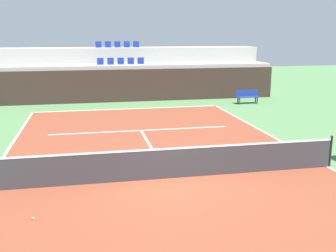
# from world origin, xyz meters

# --- Properties ---
(ground_plane) EXTENTS (80.00, 80.00, 0.00)m
(ground_plane) POSITION_xyz_m (0.00, 0.00, 0.00)
(ground_plane) COLOR #477042
(court_surface) EXTENTS (11.00, 24.00, 0.01)m
(court_surface) POSITION_xyz_m (0.00, 0.00, 0.01)
(court_surface) COLOR brown
(court_surface) RESTS_ON ground_plane
(baseline_far) EXTENTS (11.00, 0.10, 0.00)m
(baseline_far) POSITION_xyz_m (0.00, 11.95, 0.01)
(baseline_far) COLOR white
(baseline_far) RESTS_ON court_surface
(sideline_right) EXTENTS (0.10, 24.00, 0.00)m
(sideline_right) POSITION_xyz_m (5.45, 0.00, 0.01)
(sideline_right) COLOR white
(sideline_right) RESTS_ON court_surface
(service_line_far) EXTENTS (8.26, 0.10, 0.00)m
(service_line_far) POSITION_xyz_m (0.00, 6.40, 0.01)
(service_line_far) COLOR white
(service_line_far) RESTS_ON court_surface
(centre_service_line) EXTENTS (0.10, 6.40, 0.00)m
(centre_service_line) POSITION_xyz_m (0.00, 3.20, 0.01)
(centre_service_line) COLOR white
(centre_service_line) RESTS_ON court_surface
(back_wall) EXTENTS (20.71, 0.30, 2.11)m
(back_wall) POSITION_xyz_m (0.00, 14.71, 1.05)
(back_wall) COLOR #33231E
(back_wall) RESTS_ON ground_plane
(stands_tier_lower) EXTENTS (20.71, 2.40, 2.35)m
(stands_tier_lower) POSITION_xyz_m (0.00, 16.06, 1.17)
(stands_tier_lower) COLOR #9E9E99
(stands_tier_lower) RESTS_ON ground_plane
(stands_tier_upper) EXTENTS (20.71, 2.40, 3.40)m
(stands_tier_upper) POSITION_xyz_m (0.00, 18.46, 1.70)
(stands_tier_upper) COLOR #9E9E99
(stands_tier_upper) RESTS_ON ground_plane
(seating_row_lower) EXTENTS (3.19, 0.44, 0.44)m
(seating_row_lower) POSITION_xyz_m (-0.00, 16.15, 2.47)
(seating_row_lower) COLOR navy
(seating_row_lower) RESTS_ON stands_tier_lower
(seating_row_upper) EXTENTS (3.19, 0.44, 0.44)m
(seating_row_upper) POSITION_xyz_m (-0.00, 18.55, 3.53)
(seating_row_upper) COLOR navy
(seating_row_upper) RESTS_ON stands_tier_upper
(tennis_net) EXTENTS (11.08, 0.08, 1.07)m
(tennis_net) POSITION_xyz_m (0.00, 0.00, 0.51)
(tennis_net) COLOR black
(tennis_net) RESTS_ON court_surface
(player_bench) EXTENTS (1.50, 0.40, 0.85)m
(player_bench) POSITION_xyz_m (7.69, 12.36, 0.51)
(player_bench) COLOR navy
(player_bench) RESTS_ON ground_plane
(tennis_ball_0) EXTENTS (0.07, 0.07, 0.07)m
(tennis_ball_0) POSITION_xyz_m (-3.79, -2.11, 0.04)
(tennis_ball_0) COLOR #CCE033
(tennis_ball_0) RESTS_ON court_surface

